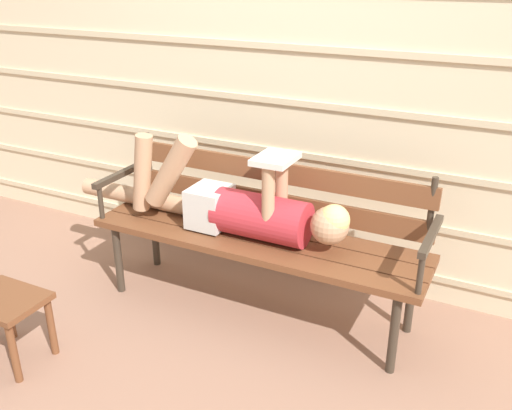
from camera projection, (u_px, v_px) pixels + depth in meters
The scene contains 5 objects.
ground_plane at pixel (251, 315), 3.10m from camera, with size 12.00×12.00×0.00m, color #936B56.
house_siding at pixel (300, 102), 3.19m from camera, with size 5.38×0.08×2.11m.
park_bench at pixel (262, 225), 3.01m from camera, with size 1.81×0.47×0.85m.
reclining_person at pixel (235, 206), 2.95m from camera, with size 1.69×0.25×0.52m.
footstool at pixel (7, 311), 2.66m from camera, with size 0.36×0.28×0.34m.
Camera 1 is at (1.18, -2.32, 1.79)m, focal length 39.61 mm.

